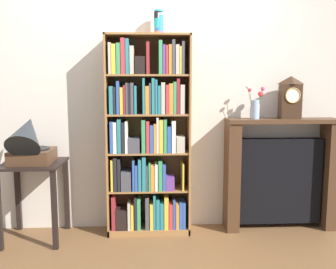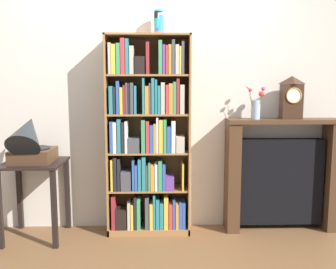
# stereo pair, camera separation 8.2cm
# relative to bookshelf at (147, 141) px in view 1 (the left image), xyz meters

# --- Properties ---
(ground_plane) EXTENTS (7.91, 6.40, 0.02)m
(ground_plane) POSITION_rel_bookshelf_xyz_m (0.01, -0.14, -0.91)
(ground_plane) COLOR brown
(wall_back) EXTENTS (4.91, 0.08, 2.69)m
(wall_back) POSITION_rel_bookshelf_xyz_m (0.14, 0.19, 0.45)
(wall_back) COLOR beige
(wall_back) RESTS_ON ground
(bookshelf) EXTENTS (0.79, 0.29, 1.89)m
(bookshelf) POSITION_rel_bookshelf_xyz_m (0.00, 0.00, 0.00)
(bookshelf) COLOR olive
(bookshelf) RESTS_ON ground
(cup_stack) EXTENTS (0.09, 0.09, 0.23)m
(cup_stack) POSITION_rel_bookshelf_xyz_m (0.11, 0.04, 1.10)
(cup_stack) COLOR pink
(cup_stack) RESTS_ON bookshelf
(side_table_left) EXTENTS (0.54, 0.53, 0.73)m
(side_table_left) POSITION_rel_bookshelf_xyz_m (-1.05, -0.11, -0.35)
(side_table_left) COLOR black
(side_table_left) RESTS_ON ground
(gramophone) EXTENTS (0.36, 0.53, 0.51)m
(gramophone) POSITION_rel_bookshelf_xyz_m (-1.05, -0.19, 0.04)
(gramophone) COLOR #472D1C
(gramophone) RESTS_ON side_table_left
(fireplace_mantel) EXTENTS (1.10, 0.26, 1.11)m
(fireplace_mantel) POSITION_rel_bookshelf_xyz_m (1.32, 0.04, -0.36)
(fireplace_mantel) COLOR #472D1C
(fireplace_mantel) RESTS_ON ground
(mantel_clock) EXTENTS (0.20, 0.13, 0.41)m
(mantel_clock) POSITION_rel_bookshelf_xyz_m (1.38, 0.02, 0.41)
(mantel_clock) COLOR #382316
(mantel_clock) RESTS_ON fireplace_mantel
(flower_vase) EXTENTS (0.18, 0.12, 0.32)m
(flower_vase) POSITION_rel_bookshelf_xyz_m (1.04, 0.02, 0.33)
(flower_vase) COLOR #99B2D1
(flower_vase) RESTS_ON fireplace_mantel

